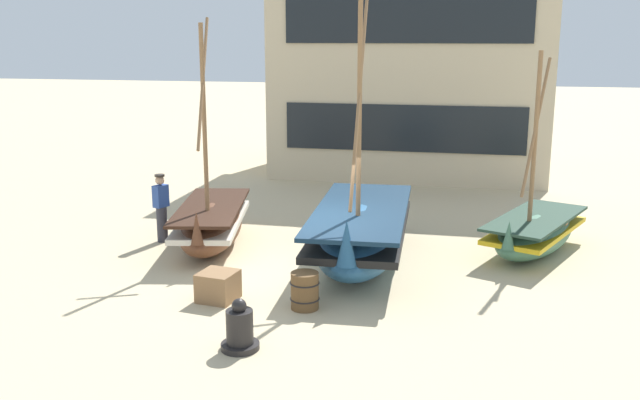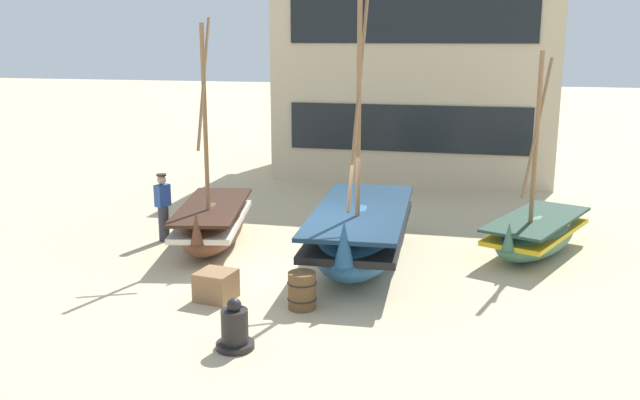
# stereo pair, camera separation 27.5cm
# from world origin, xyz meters

# --- Properties ---
(ground_plane) EXTENTS (120.00, 120.00, 0.00)m
(ground_plane) POSITION_xyz_m (0.00, 0.00, 0.00)
(ground_plane) COLOR #CCB78E
(fishing_boat_near_left) EXTENTS (2.16, 4.09, 5.37)m
(fishing_boat_near_left) POSITION_xyz_m (-2.75, 1.45, 0.59)
(fishing_boat_near_left) COLOR brown
(fishing_boat_near_left) RESTS_ON ground
(fishing_boat_centre_large) EXTENTS (2.22, 5.40, 6.03)m
(fishing_boat_centre_large) POSITION_xyz_m (0.92, 1.02, 0.70)
(fishing_boat_centre_large) COLOR #23517A
(fishing_boat_centre_large) RESTS_ON ground
(fishing_boat_far_right) EXTENTS (2.66, 3.82, 4.65)m
(fishing_boat_far_right) POSITION_xyz_m (4.76, 2.59, 0.50)
(fishing_boat_far_right) COLOR #427056
(fishing_boat_far_right) RESTS_ON ground
(fisherman_by_hull) EXTENTS (0.34, 0.42, 1.68)m
(fisherman_by_hull) POSITION_xyz_m (-4.11, 1.63, 0.83)
(fisherman_by_hull) COLOR #33333D
(fisherman_by_hull) RESTS_ON ground
(capstan_winch) EXTENTS (0.63, 0.63, 0.86)m
(capstan_winch) POSITION_xyz_m (-0.28, -3.80, 0.33)
(capstan_winch) COLOR black
(capstan_winch) RESTS_ON ground
(wooden_barrel) EXTENTS (0.56, 0.56, 0.70)m
(wooden_barrel) POSITION_xyz_m (0.34, -1.88, 0.35)
(wooden_barrel) COLOR brown
(wooden_barrel) RESTS_ON ground
(cargo_crate) EXTENTS (0.77, 0.77, 0.56)m
(cargo_crate) POSITION_xyz_m (-1.39, -1.81, 0.28)
(cargo_crate) COLOR olive
(cargo_crate) RESTS_ON ground
(harbor_building_main) EXTENTS (9.90, 6.33, 7.38)m
(harbor_building_main) POSITION_xyz_m (0.98, 12.60, 3.70)
(harbor_building_main) COLOR beige
(harbor_building_main) RESTS_ON ground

